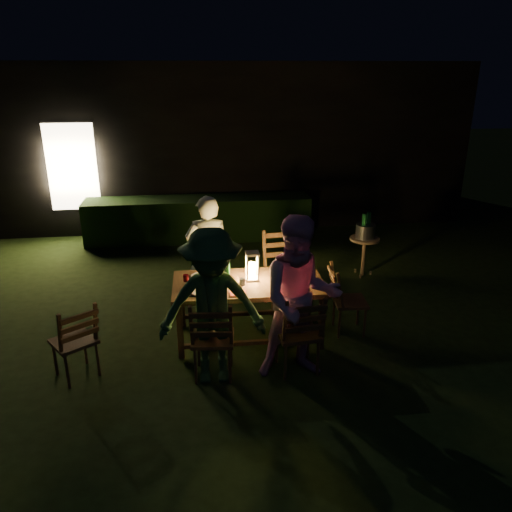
{
  "coord_description": "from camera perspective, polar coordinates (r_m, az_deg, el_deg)",
  "views": [
    {
      "loc": [
        -0.59,
        -5.41,
        3.1
      ],
      "look_at": [
        0.13,
        0.17,
        0.96
      ],
      "focal_mm": 35.0,
      "sensor_mm": 36.0,
      "label": 1
    }
  ],
  "objects": [
    {
      "name": "chair_far_right",
      "position": [
        6.8,
        3.1,
        -3.31
      ],
      "size": [
        0.52,
        0.56,
        1.08
      ],
      "rotation": [
        0.0,
        0.0,
        3.23
      ],
      "color": "#472E17",
      "rests_on": "ground"
    },
    {
      "name": "wineglass_d",
      "position": [
        6.08,
        4.78,
        -1.26
      ],
      "size": [
        0.06,
        0.06,
        0.18
      ],
      "primitive_type": null,
      "color": "#59070F",
      "rests_on": "dining_table"
    },
    {
      "name": "napkin_right",
      "position": [
        5.67,
        4.99,
        -3.87
      ],
      "size": [
        0.18,
        0.14,
        0.01
      ],
      "primitive_type": "cube",
      "color": "red",
      "rests_on": "dining_table"
    },
    {
      "name": "person_opp_left",
      "position": [
        5.06,
        -5.04,
        -5.89
      ],
      "size": [
        1.09,
        0.64,
        1.67
      ],
      "primitive_type": "imported",
      "rotation": [
        0.0,
        0.0,
        -0.01
      ],
      "color": "#2B562B",
      "rests_on": "ground"
    },
    {
      "name": "dining_table",
      "position": [
        5.89,
        -0.86,
        -3.62
      ],
      "size": [
        1.78,
        0.9,
        0.74
      ],
      "rotation": [
        0.0,
        0.0,
        -0.01
      ],
      "color": "#472E17",
      "rests_on": "ground"
    },
    {
      "name": "plate_near_left",
      "position": [
        5.64,
        -6.22,
        -4.05
      ],
      "size": [
        0.25,
        0.25,
        0.01
      ],
      "primitive_type": "cylinder",
      "color": "white",
      "rests_on": "dining_table"
    },
    {
      "name": "chair_near_left",
      "position": [
        5.36,
        -4.89,
        -10.84
      ],
      "size": [
        0.48,
        0.51,
        0.97
      ],
      "rotation": [
        0.0,
        0.0,
        -0.11
      ],
      "color": "#472E17",
      "rests_on": "ground"
    },
    {
      "name": "wineglass_e",
      "position": [
        5.55,
        -1.59,
        -3.44
      ],
      "size": [
        0.06,
        0.06,
        0.18
      ],
      "primitive_type": null,
      "color": "silver",
      "rests_on": "dining_table"
    },
    {
      "name": "plate_far_left",
      "position": [
        6.04,
        -6.28,
        -2.3
      ],
      "size": [
        0.25,
        0.25,
        0.01
      ],
      "primitive_type": "cylinder",
      "color": "white",
      "rests_on": "dining_table"
    },
    {
      "name": "lantern",
      "position": [
        5.85,
        -0.44,
        -1.35
      ],
      "size": [
        0.16,
        0.16,
        0.35
      ],
      "color": "white",
      "rests_on": "dining_table"
    },
    {
      "name": "chair_end",
      "position": [
        6.29,
        10.45,
        -6.26
      ],
      "size": [
        0.46,
        0.43,
        0.9
      ],
      "rotation": [
        0.0,
        0.0,
        -1.64
      ],
      "color": "#472E17",
      "rests_on": "ground"
    },
    {
      "name": "plate_far_right",
      "position": [
        6.12,
        3.13,
        -1.89
      ],
      "size": [
        0.25,
        0.25,
        0.01
      ],
      "primitive_type": "cylinder",
      "color": "white",
      "rests_on": "dining_table"
    },
    {
      "name": "bottle_table",
      "position": [
        5.79,
        -3.34,
        -1.82
      ],
      "size": [
        0.07,
        0.07,
        0.28
      ],
      "primitive_type": "cylinder",
      "color": "#0F471E",
      "rests_on": "dining_table"
    },
    {
      "name": "chair_far_left",
      "position": [
        6.73,
        -5.33,
        -4.15
      ],
      "size": [
        0.4,
        0.43,
        0.89
      ],
      "rotation": [
        0.0,
        0.0,
        3.13
      ],
      "color": "#472E17",
      "rests_on": "ground"
    },
    {
      "name": "wineglass_a",
      "position": [
        6.07,
        -3.96,
        -1.28
      ],
      "size": [
        0.06,
        0.06,
        0.18
      ],
      "primitive_type": null,
      "color": "#59070F",
      "rests_on": "dining_table"
    },
    {
      "name": "phone",
      "position": [
        5.57,
        -6.93,
        -4.45
      ],
      "size": [
        0.14,
        0.07,
        0.01
      ],
      "primitive_type": "cube",
      "color": "black",
      "rests_on": "dining_table"
    },
    {
      "name": "ice_bucket",
      "position": [
        7.87,
        12.4,
        2.79
      ],
      "size": [
        0.3,
        0.3,
        0.22
      ],
      "primitive_type": "cylinder",
      "color": "#A5A8AD",
      "rests_on": "side_table"
    },
    {
      "name": "person_house_side",
      "position": [
        6.58,
        -5.49,
        0.18
      ],
      "size": [
        0.58,
        0.39,
        1.59
      ],
      "primitive_type": "imported",
      "rotation": [
        0.0,
        0.0,
        3.13
      ],
      "color": "white",
      "rests_on": "ground"
    },
    {
      "name": "person_opp_right",
      "position": [
        5.13,
        5.08,
        -4.93
      ],
      "size": [
        0.87,
        0.68,
        1.76
      ],
      "primitive_type": "imported",
      "rotation": [
        0.0,
        0.0,
        -0.01
      ],
      "color": "#E59DC6",
      "rests_on": "ground"
    },
    {
      "name": "napkin_left",
      "position": [
        5.56,
        -2.08,
        -4.31
      ],
      "size": [
        0.18,
        0.14,
        0.01
      ],
      "primitive_type": "cube",
      "color": "red",
      "rests_on": "dining_table"
    },
    {
      "name": "chair_spare",
      "position": [
        5.67,
        -19.86,
        -10.45
      ],
      "size": [
        0.58,
        0.59,
        0.91
      ],
      "rotation": [
        0.0,
        0.0,
        0.61
      ],
      "color": "#472E17",
      "rests_on": "ground"
    },
    {
      "name": "chair_near_right",
      "position": [
        5.45,
        4.8,
        -10.24
      ],
      "size": [
        0.48,
        0.51,
        0.98
      ],
      "rotation": [
        0.0,
        0.0,
        0.09
      ],
      "color": "#472E17",
      "rests_on": "ground"
    },
    {
      "name": "garden_envelope",
      "position": [
        11.68,
        -4.57,
        13.28
      ],
      "size": [
        40.0,
        40.0,
        3.2
      ],
      "color": "black",
      "rests_on": "ground"
    },
    {
      "name": "bottle_bucket_b",
      "position": [
        7.9,
        12.68,
        3.23
      ],
      "size": [
        0.07,
        0.07,
        0.32
      ],
      "primitive_type": "cylinder",
      "color": "#0F471E",
      "rests_on": "side_table"
    },
    {
      "name": "plate_near_right",
      "position": [
        5.72,
        3.85,
        -3.58
      ],
      "size": [
        0.25,
        0.25,
        0.01
      ],
      "primitive_type": "cylinder",
      "color": "white",
      "rests_on": "dining_table"
    },
    {
      "name": "wineglass_c",
      "position": [
        5.61,
        2.47,
        -3.16
      ],
      "size": [
        0.06,
        0.06,
        0.18
      ],
      "primitive_type": null,
      "color": "#59070F",
      "rests_on": "dining_table"
    },
    {
      "name": "wineglass_b",
      "position": [
        5.7,
        -7.98,
        -2.96
      ],
      "size": [
        0.06,
        0.06,
        0.18
      ],
      "primitive_type": null,
      "color": "#59070F",
      "rests_on": "dining_table"
    },
    {
      "name": "bottle_bucket_a",
      "position": [
        7.8,
        12.18,
        3.03
      ],
      "size": [
        0.07,
        0.07,
        0.32
      ],
      "primitive_type": "cylinder",
      "color": "#0F471E",
      "rests_on": "side_table"
    },
    {
      "name": "side_table",
      "position": [
        7.92,
        12.3,
        1.52
      ],
      "size": [
        0.46,
        0.46,
        0.62
      ],
      "color": "#8A6345",
      "rests_on": "ground"
    }
  ]
}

